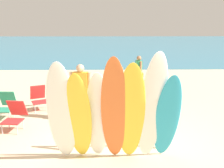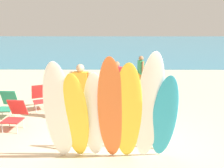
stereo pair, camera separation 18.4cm
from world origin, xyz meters
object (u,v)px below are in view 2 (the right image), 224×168
object	(u,v)px
surfboard_yellow_1	(76,118)
surfboard_yellow_4	(128,114)
surfboard_white_5	(149,110)
surfboard_white_2	(95,117)
beachgoer_midbeach	(141,71)
surfboard_white_0	(59,114)
beach_chair_blue	(15,114)
surfboard_rack	(111,131)
surfboard_teal_6	(164,119)
beachgoer_near_rack	(117,78)
beach_chair_red	(40,96)
beachgoer_photographing	(81,88)
surfboard_orange_3	(111,112)
beach_chair_striped	(7,103)

from	to	relation	value
surfboard_yellow_1	surfboard_yellow_4	size ratio (longest dim) A/B	0.91
surfboard_yellow_1	surfboard_white_5	size ratio (longest dim) A/B	0.84
surfboard_white_2	beachgoer_midbeach	world-z (taller)	surfboard_white_2
surfboard_white_0	beach_chair_blue	size ratio (longest dim) A/B	2.92
surfboard_rack	surfboard_teal_6	distance (m)	1.34
surfboard_rack	surfboard_white_2	world-z (taller)	surfboard_white_2
surfboard_yellow_4	surfboard_teal_6	distance (m)	0.76
surfboard_teal_6	surfboard_white_0	bearing A→B (deg)	-178.69
surfboard_white_0	surfboard_white_5	size ratio (longest dim) A/B	0.93
beachgoer_near_rack	beach_chair_red	xyz separation A→B (m)	(-2.66, -1.00, -0.43)
surfboard_teal_6	beachgoer_photographing	distance (m)	3.21
surfboard_teal_6	beachgoer_near_rack	bearing A→B (deg)	101.06
surfboard_yellow_4	beach_chair_blue	distance (m)	3.66
surfboard_rack	beachgoer_photographing	world-z (taller)	beachgoer_photographing
surfboard_orange_3	surfboard_teal_6	size ratio (longest dim) A/B	1.16
surfboard_white_2	beachgoer_near_rack	distance (m)	4.49
surfboard_rack	surfboard_white_0	distance (m)	1.40
beachgoer_midbeach	beach_chair_red	distance (m)	4.53
surfboard_teal_6	beachgoer_photographing	bearing A→B (deg)	128.63
surfboard_white_2	surfboard_yellow_1	bearing A→B (deg)	-165.66
beachgoer_photographing	beach_chair_striped	bearing A→B (deg)	-0.07
beach_chair_striped	beachgoer_photographing	bearing A→B (deg)	-4.45
surfboard_rack	beach_chair_red	bearing A→B (deg)	130.13
surfboard_yellow_1	surfboard_white_5	bearing A→B (deg)	0.35
surfboard_white_5	beach_chair_blue	world-z (taller)	surfboard_white_5
surfboard_rack	beachgoer_midbeach	world-z (taller)	beachgoer_midbeach
surfboard_yellow_1	surfboard_white_2	xyz separation A→B (m)	(0.38, 0.11, -0.01)
beachgoer_photographing	beach_chair_red	size ratio (longest dim) A/B	2.10
surfboard_rack	beachgoer_midbeach	bearing A→B (deg)	77.41
surfboard_white_0	beach_chair_striped	bearing A→B (deg)	126.49
surfboard_white_5	beachgoer_photographing	size ratio (longest dim) A/B	1.47
surfboard_orange_3	beachgoer_photographing	world-z (taller)	surfboard_orange_3
surfboard_white_2	beachgoer_near_rack	world-z (taller)	surfboard_white_2
surfboard_white_0	surfboard_white_5	world-z (taller)	surfboard_white_5
beachgoer_near_rack	beachgoer_midbeach	world-z (taller)	beachgoer_midbeach
surfboard_white_0	surfboard_white_5	distance (m)	1.80
surfboard_white_0	beachgoer_midbeach	bearing A→B (deg)	67.71
surfboard_white_0	surfboard_teal_6	xyz separation A→B (m)	(2.13, 0.06, -0.13)
surfboard_yellow_4	beach_chair_blue	size ratio (longest dim) A/B	2.90
surfboard_rack	beach_chair_striped	distance (m)	3.96
surfboard_white_2	beachgoer_midbeach	size ratio (longest dim) A/B	1.37
surfboard_rack	surfboard_teal_6	world-z (taller)	surfboard_teal_6
beachgoer_near_rack	beach_chair_blue	xyz separation A→B (m)	(-2.87, -2.70, -0.44)
surfboard_orange_3	beachgoer_near_rack	xyz separation A→B (m)	(0.17, 4.62, -0.31)
surfboard_white_2	surfboard_white_5	world-z (taller)	surfboard_white_5
surfboard_yellow_1	beachgoer_near_rack	world-z (taller)	surfboard_yellow_1
surfboard_yellow_4	surfboard_white_5	world-z (taller)	surfboard_white_5
surfboard_yellow_1	surfboard_orange_3	distance (m)	0.73
surfboard_white_0	surfboard_orange_3	bearing A→B (deg)	-2.62
beachgoer_near_rack	beach_chair_red	distance (m)	2.87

